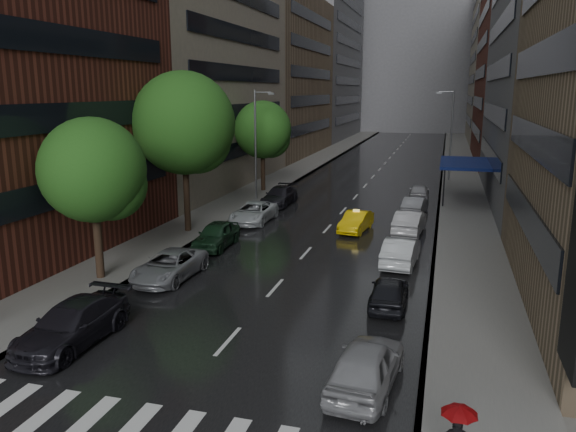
% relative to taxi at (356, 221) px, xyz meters
% --- Properties ---
extents(ground, '(220.00, 220.00, 0.00)m').
position_rel_taxi_xyz_m(ground, '(-1.95, -21.86, -0.66)').
color(ground, gray).
rests_on(ground, ground).
extents(road, '(14.00, 140.00, 0.01)m').
position_rel_taxi_xyz_m(road, '(-1.95, 28.14, -0.66)').
color(road, black).
rests_on(road, ground).
extents(sidewalk_left, '(4.00, 140.00, 0.15)m').
position_rel_taxi_xyz_m(sidewalk_left, '(-10.95, 28.14, -0.59)').
color(sidewalk_left, gray).
rests_on(sidewalk_left, ground).
extents(sidewalk_right, '(4.00, 140.00, 0.15)m').
position_rel_taxi_xyz_m(sidewalk_right, '(7.05, 28.14, -0.59)').
color(sidewalk_right, gray).
rests_on(sidewalk_right, ground).
extents(buildings_left, '(8.00, 108.00, 38.00)m').
position_rel_taxi_xyz_m(buildings_left, '(-16.95, 36.93, 15.32)').
color(buildings_left, maroon).
rests_on(buildings_left, ground).
extents(buildings_right, '(8.05, 109.10, 36.00)m').
position_rel_taxi_xyz_m(buildings_right, '(13.04, 34.84, 14.37)').
color(buildings_right, '#937A5B').
rests_on(buildings_right, ground).
extents(building_far, '(40.00, 14.00, 32.00)m').
position_rel_taxi_xyz_m(building_far, '(-1.95, 96.14, 15.34)').
color(building_far, slate).
rests_on(building_far, ground).
extents(tree_near, '(4.99, 4.99, 7.94)m').
position_rel_taxi_xyz_m(tree_near, '(-10.55, -13.08, 4.77)').
color(tree_near, '#382619').
rests_on(tree_near, ground).
extents(tree_mid, '(6.49, 6.49, 10.34)m').
position_rel_taxi_xyz_m(tree_mid, '(-10.55, -3.29, 6.42)').
color(tree_mid, '#382619').
rests_on(tree_mid, ground).
extents(tree_far, '(5.17, 5.17, 8.24)m').
position_rel_taxi_xyz_m(tree_far, '(-10.55, 12.48, 4.97)').
color(tree_far, '#382619').
rests_on(tree_far, ground).
extents(taxi, '(1.91, 4.18, 1.33)m').
position_rel_taxi_xyz_m(taxi, '(0.00, 0.00, 0.00)').
color(taxi, yellow).
rests_on(taxi, ground).
extents(parked_cars_left, '(2.38, 31.85, 1.53)m').
position_rel_taxi_xyz_m(parked_cars_left, '(-7.35, -6.27, 0.06)').
color(parked_cars_left, black).
rests_on(parked_cars_left, ground).
extents(parked_cars_right, '(2.27, 36.40, 1.57)m').
position_rel_taxi_xyz_m(parked_cars_right, '(3.45, -4.41, 0.07)').
color(parked_cars_right, '#929297').
rests_on(parked_cars_right, ground).
extents(street_lamp_left, '(1.74, 0.22, 9.00)m').
position_rel_taxi_xyz_m(street_lamp_left, '(-9.67, 8.14, 4.23)').
color(street_lamp_left, gray).
rests_on(street_lamp_left, sidewalk_left).
extents(street_lamp_right, '(1.74, 0.22, 9.00)m').
position_rel_taxi_xyz_m(street_lamp_right, '(5.77, 23.14, 4.23)').
color(street_lamp_right, gray).
rests_on(street_lamp_right, sidewalk_right).
extents(awning, '(4.00, 8.00, 3.12)m').
position_rel_taxi_xyz_m(awning, '(7.03, 13.14, 2.47)').
color(awning, navy).
rests_on(awning, sidewalk_right).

